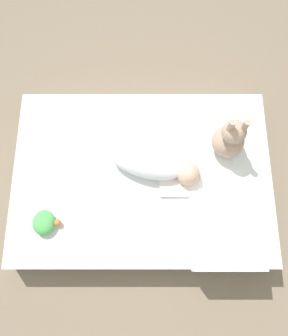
{
  "coord_description": "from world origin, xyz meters",
  "views": [
    {
      "loc": [
        0.01,
        -0.49,
        1.9
      ],
      "look_at": [
        0.01,
        0.02,
        0.24
      ],
      "focal_mm": 35.0,
      "sensor_mm": 36.0,
      "label": 1
    }
  ],
  "objects": [
    {
      "name": "swaddled_baby",
      "position": [
        0.06,
        0.03,
        0.25
      ],
      "size": [
        0.49,
        0.26,
        0.12
      ],
      "rotation": [
        0.0,
        0.0,
        6.02
      ],
      "color": "white",
      "rests_on": "bed_mattress"
    },
    {
      "name": "turtle_plush",
      "position": [
        -0.5,
        -0.26,
        0.22
      ],
      "size": [
        0.14,
        0.13,
        0.07
      ],
      "color": "#51B756",
      "rests_on": "bed_mattress"
    },
    {
      "name": "pillow",
      "position": [
        0.42,
        -0.31,
        0.25
      ],
      "size": [
        0.35,
        0.39,
        0.11
      ],
      "color": "white",
      "rests_on": "bed_mattress"
    },
    {
      "name": "burp_cloth",
      "position": [
        0.2,
        -0.05,
        0.2
      ],
      "size": [
        0.22,
        0.16,
        0.02
      ],
      "color": "white",
      "rests_on": "bed_mattress"
    },
    {
      "name": "ground_plane",
      "position": [
        0.0,
        0.0,
        0.0
      ],
      "size": [
        12.0,
        12.0,
        0.0
      ],
      "primitive_type": "plane",
      "color": "#7A6B56"
    },
    {
      "name": "bunny_plush",
      "position": [
        0.46,
        0.16,
        0.32
      ],
      "size": [
        0.17,
        0.17,
        0.33
      ],
      "color": "tan",
      "rests_on": "bed_mattress"
    },
    {
      "name": "bed_mattress",
      "position": [
        0.0,
        0.0,
        0.1
      ],
      "size": [
        1.41,
        0.99,
        0.19
      ],
      "color": "white",
      "rests_on": "ground_plane"
    }
  ]
}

